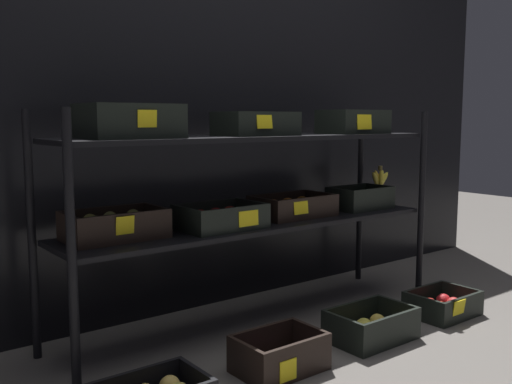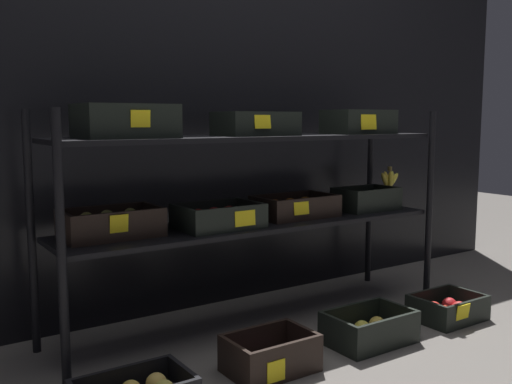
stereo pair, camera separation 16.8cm
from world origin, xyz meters
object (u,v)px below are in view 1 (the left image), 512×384
at_px(crate_ground_plum, 279,357).
at_px(crate_ground_center_apple_gold, 371,328).
at_px(display_rack, 252,182).
at_px(crate_ground_apple_red, 442,306).

height_order(crate_ground_plum, crate_ground_center_apple_gold, crate_ground_plum).
distance_m(display_rack, crate_ground_plum, 0.79).
relative_size(crate_ground_plum, crate_ground_center_apple_gold, 0.90).
xyz_separation_m(display_rack, crate_ground_plum, (-0.22, -0.46, -0.60)).
distance_m(display_rack, crate_ground_apple_red, 1.09).
relative_size(display_rack, crate_ground_plum, 6.10).
height_order(display_rack, crate_ground_apple_red, display_rack).
xyz_separation_m(display_rack, crate_ground_center_apple_gold, (0.28, -0.46, -0.60)).
distance_m(display_rack, crate_ground_center_apple_gold, 0.81).
xyz_separation_m(crate_ground_plum, crate_ground_apple_red, (1.01, -0.00, -0.01)).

